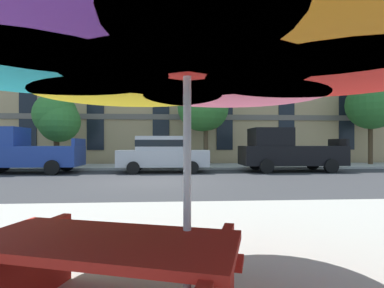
{
  "coord_description": "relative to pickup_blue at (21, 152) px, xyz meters",
  "views": [
    {
      "loc": [
        0.69,
        -11.24,
        1.41
      ],
      "look_at": [
        1.68,
        3.2,
        1.4
      ],
      "focal_mm": 28.27,
      "sensor_mm": 36.0,
      "label": 1
    }
  ],
  "objects": [
    {
      "name": "ground_plane",
      "position": [
        6.49,
        -3.7,
        -1.03
      ],
      "size": [
        120.0,
        120.0,
        0.0
      ],
      "primitive_type": "plane",
      "color": "#38383A"
    },
    {
      "name": "sidewalk_far",
      "position": [
        6.49,
        3.1,
        -0.97
      ],
      "size": [
        56.0,
        3.6,
        0.12
      ],
      "primitive_type": "cube",
      "color": "#B2ADA3",
      "rests_on": "ground"
    },
    {
      "name": "apartment_building",
      "position": [
        6.49,
        11.29,
        6.97
      ],
      "size": [
        38.6,
        12.08,
        16.0
      ],
      "color": "tan",
      "rests_on": "ground"
    },
    {
      "name": "pickup_blue",
      "position": [
        0.0,
        0.0,
        0.0
      ],
      "size": [
        5.1,
        2.12,
        2.2
      ],
      "color": "navy",
      "rests_on": "ground"
    },
    {
      "name": "sedan_silver",
      "position": [
        6.73,
        -0.0,
        -0.08
      ],
      "size": [
        4.4,
        1.98,
        1.78
      ],
      "color": "#A8AAB2",
      "rests_on": "ground"
    },
    {
      "name": "pickup_black",
      "position": [
        13.02,
        0.0,
        0.0
      ],
      "size": [
        5.1,
        2.12,
        2.2
      ],
      "color": "black",
      "rests_on": "ground"
    },
    {
      "name": "street_tree_left",
      "position": [
        0.55,
        3.04,
        1.9
      ],
      "size": [
        2.71,
        2.58,
        4.34
      ],
      "color": "#4C3823",
      "rests_on": "ground"
    },
    {
      "name": "street_tree_middle",
      "position": [
        9.18,
        3.61,
        2.61
      ],
      "size": [
        3.2,
        3.27,
        5.16
      ],
      "color": "brown",
      "rests_on": "ground"
    },
    {
      "name": "street_tree_right",
      "position": [
        19.9,
        3.29,
        2.96
      ],
      "size": [
        3.36,
        3.2,
        5.76
      ],
      "color": "#4C3823",
      "rests_on": "ground"
    },
    {
      "name": "patio_umbrella",
      "position": [
        7.29,
        -12.7,
        1.13
      ],
      "size": [
        4.13,
        3.83,
        2.48
      ],
      "color": "silver",
      "rests_on": "ground"
    },
    {
      "name": "picnic_table",
      "position": [
        6.72,
        -12.85,
        -0.54
      ],
      "size": [
        2.17,
        1.98,
        0.77
      ],
      "color": "red",
      "rests_on": "ground"
    }
  ]
}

